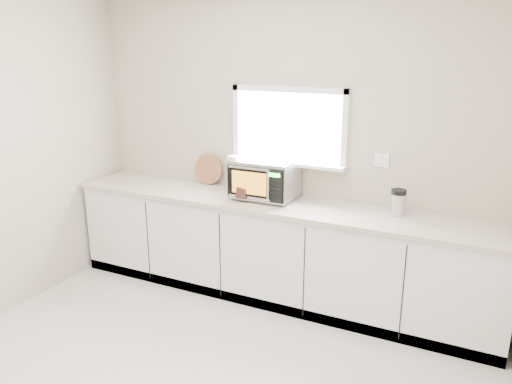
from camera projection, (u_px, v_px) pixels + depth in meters
The scene contains 7 objects.
back_wall at pixel (289, 146), 4.54m from camera, with size 4.00×0.17×2.70m.
cabinets at pixel (274, 251), 4.55m from camera, with size 3.92×0.60×0.88m, color silver.
countertop at pixel (275, 204), 4.41m from camera, with size 3.92×0.64×0.04m, color #C1AF9F.
microwave at pixel (265, 178), 4.47m from camera, with size 0.56×0.46×0.36m.
knife_block at pixel (245, 187), 4.42m from camera, with size 0.10×0.20×0.29m.
cutting_board at pixel (209, 169), 4.92m from camera, with size 0.30×0.30×0.02m, color #A66640.
coffee_grinder at pixel (398, 202), 4.03m from camera, with size 0.15×0.15×0.22m.
Camera 1 is at (1.69, -2.16, 2.25)m, focal length 35.00 mm.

